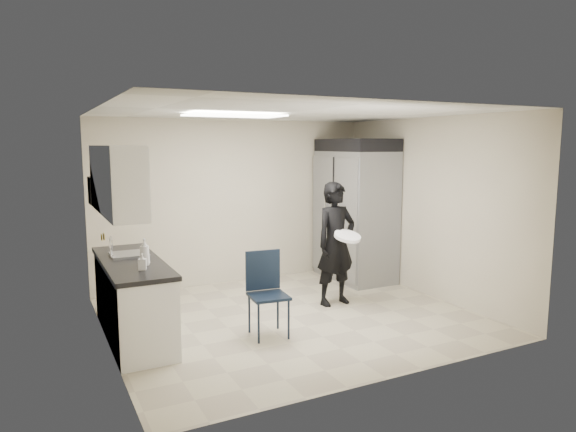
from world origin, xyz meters
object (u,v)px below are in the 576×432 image
commercial_fridge (355,216)px  folding_chair (269,296)px  lower_counter (133,301)px  man_tuxedo (336,244)px

commercial_fridge → folding_chair: (-2.38, -1.74, -0.57)m
lower_counter → commercial_fridge: commercial_fridge is taller
lower_counter → folding_chair: 1.56m
lower_counter → man_tuxedo: bearing=0.6°
commercial_fridge → folding_chair: size_ratio=2.21×
commercial_fridge → man_tuxedo: 1.48m
lower_counter → man_tuxedo: size_ratio=1.11×
commercial_fridge → man_tuxedo: size_ratio=1.23×
commercial_fridge → folding_chair: 3.00m
lower_counter → man_tuxedo: (2.75, 0.03, 0.42)m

